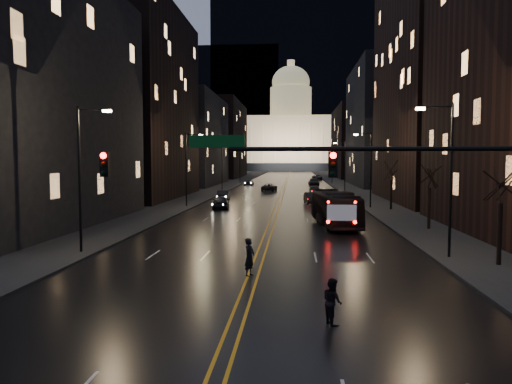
% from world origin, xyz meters
% --- Properties ---
extents(ground, '(900.00, 900.00, 0.00)m').
position_xyz_m(ground, '(0.00, 0.00, 0.00)').
color(ground, black).
rests_on(ground, ground).
extents(road, '(20.00, 320.00, 0.02)m').
position_xyz_m(road, '(0.00, 130.00, 0.01)').
color(road, black).
rests_on(road, ground).
extents(sidewalk_left, '(8.00, 320.00, 0.16)m').
position_xyz_m(sidewalk_left, '(-14.00, 130.00, 0.08)').
color(sidewalk_left, black).
rests_on(sidewalk_left, ground).
extents(sidewalk_right, '(8.00, 320.00, 0.16)m').
position_xyz_m(sidewalk_right, '(14.00, 130.00, 0.08)').
color(sidewalk_right, black).
rests_on(sidewalk_right, ground).
extents(center_line, '(0.62, 320.00, 0.01)m').
position_xyz_m(center_line, '(0.00, 130.00, 0.03)').
color(center_line, orange).
rests_on(center_line, road).
extents(building_left_near, '(12.00, 28.00, 22.00)m').
position_xyz_m(building_left_near, '(-21.00, 22.00, 11.00)').
color(building_left_near, black).
rests_on(building_left_near, ground).
extents(building_left_mid, '(12.00, 30.00, 28.00)m').
position_xyz_m(building_left_mid, '(-21.00, 54.00, 14.00)').
color(building_left_mid, black).
rests_on(building_left_mid, ground).
extents(building_left_far, '(12.00, 34.00, 20.00)m').
position_xyz_m(building_left_far, '(-21.00, 92.00, 10.00)').
color(building_left_far, black).
rests_on(building_left_far, ground).
extents(building_left_dist, '(12.00, 40.00, 24.00)m').
position_xyz_m(building_left_dist, '(-21.00, 140.00, 12.00)').
color(building_left_dist, black).
rests_on(building_left_dist, ground).
extents(building_right_tall, '(12.00, 30.00, 38.00)m').
position_xyz_m(building_right_tall, '(21.00, 50.00, 19.00)').
color(building_right_tall, black).
rests_on(building_right_tall, ground).
extents(building_right_mid, '(12.00, 34.00, 26.00)m').
position_xyz_m(building_right_mid, '(21.00, 92.00, 13.00)').
color(building_right_mid, black).
rests_on(building_right_mid, ground).
extents(building_right_dist, '(12.00, 40.00, 22.00)m').
position_xyz_m(building_right_dist, '(21.00, 140.00, 11.00)').
color(building_right_dist, black).
rests_on(building_right_dist, ground).
extents(mountain_ridge, '(520.00, 60.00, 130.00)m').
position_xyz_m(mountain_ridge, '(40.00, 380.00, 65.00)').
color(mountain_ridge, black).
rests_on(mountain_ridge, ground).
extents(capitol, '(90.00, 50.00, 58.50)m').
position_xyz_m(capitol, '(0.00, 250.00, 17.15)').
color(capitol, black).
rests_on(capitol, ground).
extents(traffic_signal, '(17.29, 0.45, 7.00)m').
position_xyz_m(traffic_signal, '(5.91, -0.00, 5.10)').
color(traffic_signal, black).
rests_on(traffic_signal, ground).
extents(streetlamp_right_near, '(2.13, 0.25, 9.00)m').
position_xyz_m(streetlamp_right_near, '(10.81, 10.00, 5.08)').
color(streetlamp_right_near, black).
rests_on(streetlamp_right_near, ground).
extents(streetlamp_left_near, '(2.13, 0.25, 9.00)m').
position_xyz_m(streetlamp_left_near, '(-10.81, 10.00, 5.08)').
color(streetlamp_left_near, black).
rests_on(streetlamp_left_near, ground).
extents(streetlamp_right_mid, '(2.13, 0.25, 9.00)m').
position_xyz_m(streetlamp_right_mid, '(10.81, 40.00, 5.08)').
color(streetlamp_right_mid, black).
rests_on(streetlamp_right_mid, ground).
extents(streetlamp_left_mid, '(2.13, 0.25, 9.00)m').
position_xyz_m(streetlamp_left_mid, '(-10.81, 40.00, 5.08)').
color(streetlamp_left_mid, black).
rests_on(streetlamp_left_mid, ground).
extents(streetlamp_right_far, '(2.13, 0.25, 9.00)m').
position_xyz_m(streetlamp_right_far, '(10.81, 70.00, 5.08)').
color(streetlamp_right_far, black).
rests_on(streetlamp_right_far, ground).
extents(streetlamp_left_far, '(2.13, 0.25, 9.00)m').
position_xyz_m(streetlamp_left_far, '(-10.81, 70.00, 5.08)').
color(streetlamp_left_far, black).
rests_on(streetlamp_left_far, ground).
extents(streetlamp_right_dist, '(2.13, 0.25, 9.00)m').
position_xyz_m(streetlamp_right_dist, '(10.81, 100.00, 5.08)').
color(streetlamp_right_dist, black).
rests_on(streetlamp_right_dist, ground).
extents(streetlamp_left_dist, '(2.13, 0.25, 9.00)m').
position_xyz_m(streetlamp_left_dist, '(-10.81, 100.00, 5.08)').
color(streetlamp_left_dist, black).
rests_on(streetlamp_left_dist, ground).
extents(tree_right_near, '(2.40, 2.40, 6.65)m').
position_xyz_m(tree_right_near, '(13.00, 8.00, 4.53)').
color(tree_right_near, black).
rests_on(tree_right_near, ground).
extents(tree_right_mid, '(2.40, 2.40, 6.65)m').
position_xyz_m(tree_right_mid, '(13.00, 22.00, 4.53)').
color(tree_right_mid, black).
rests_on(tree_right_mid, ground).
extents(tree_right_far, '(2.40, 2.40, 6.65)m').
position_xyz_m(tree_right_far, '(13.00, 38.00, 4.53)').
color(tree_right_far, black).
rests_on(tree_right_far, ground).
extents(bus, '(3.75, 11.23, 3.07)m').
position_xyz_m(bus, '(5.59, 24.25, 1.53)').
color(bus, black).
rests_on(bus, ground).
extents(oncoming_car_a, '(2.41, 4.86, 1.59)m').
position_xyz_m(oncoming_car_a, '(-6.58, 38.48, 0.80)').
color(oncoming_car_a, black).
rests_on(oncoming_car_a, ground).
extents(oncoming_car_b, '(1.81, 4.57, 1.48)m').
position_xyz_m(oncoming_car_b, '(-7.92, 50.25, 0.74)').
color(oncoming_car_b, black).
rests_on(oncoming_car_b, ground).
extents(oncoming_car_c, '(2.94, 5.30, 1.40)m').
position_xyz_m(oncoming_car_c, '(-2.50, 71.63, 0.70)').
color(oncoming_car_c, black).
rests_on(oncoming_car_c, ground).
extents(oncoming_car_d, '(2.04, 4.61, 1.31)m').
position_xyz_m(oncoming_car_d, '(-7.95, 89.88, 0.66)').
color(oncoming_car_d, black).
rests_on(oncoming_car_d, ground).
extents(receding_car_a, '(2.11, 4.72, 1.51)m').
position_xyz_m(receding_car_a, '(4.31, 45.92, 0.75)').
color(receding_car_a, black).
rests_on(receding_car_a, ground).
extents(receding_car_b, '(1.99, 4.73, 1.60)m').
position_xyz_m(receding_car_b, '(5.39, 62.12, 0.80)').
color(receding_car_b, black).
rests_on(receding_car_b, ground).
extents(receding_car_c, '(2.42, 5.46, 1.56)m').
position_xyz_m(receding_car_c, '(6.36, 91.64, 0.78)').
color(receding_car_c, black).
rests_on(receding_car_c, ground).
extents(receding_car_d, '(2.80, 5.66, 1.54)m').
position_xyz_m(receding_car_d, '(8.44, 121.11, 0.77)').
color(receding_car_d, black).
rests_on(receding_car_d, ground).
extents(pedestrian_a, '(0.70, 0.82, 1.90)m').
position_xyz_m(pedestrian_a, '(-0.17, 5.00, 0.95)').
color(pedestrian_a, black).
rests_on(pedestrian_a, ground).
extents(pedestrian_b, '(0.70, 0.90, 1.64)m').
position_xyz_m(pedestrian_b, '(3.38, -2.00, 0.82)').
color(pedestrian_b, black).
rests_on(pedestrian_b, ground).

